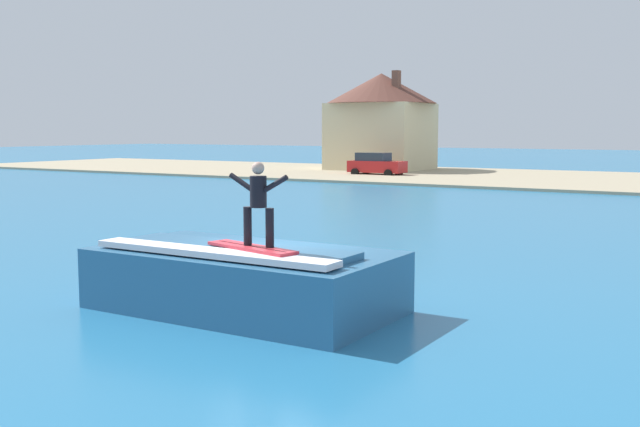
{
  "coord_description": "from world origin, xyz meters",
  "views": [
    {
      "loc": [
        8.76,
        -12.86,
        3.67
      ],
      "look_at": [
        -0.34,
        2.14,
        1.7
      ],
      "focal_mm": 42.17,
      "sensor_mm": 36.0,
      "label": 1
    }
  ],
  "objects_px": {
    "surfboard": "(252,248)",
    "surfer": "(258,199)",
    "house_with_chimney": "(381,117)",
    "tree_short_bushy": "(363,115)",
    "car_near_shore": "(376,164)",
    "wave_crest": "(243,279)"
  },
  "relations": [
    {
      "from": "house_with_chimney",
      "to": "tree_short_bushy",
      "type": "xyz_separation_m",
      "value": [
        -2.75,
        1.78,
        0.21
      ]
    },
    {
      "from": "surfboard",
      "to": "surfer",
      "type": "height_order",
      "value": "surfer"
    },
    {
      "from": "surfboard",
      "to": "house_with_chimney",
      "type": "height_order",
      "value": "house_with_chimney"
    },
    {
      "from": "surfer",
      "to": "car_near_shore",
      "type": "xyz_separation_m",
      "value": [
        -18.4,
        41.04,
        -1.4
      ]
    },
    {
      "from": "house_with_chimney",
      "to": "surfer",
      "type": "bearing_deg",
      "value": -65.89
    },
    {
      "from": "house_with_chimney",
      "to": "wave_crest",
      "type": "bearing_deg",
      "value": -66.43
    },
    {
      "from": "tree_short_bushy",
      "to": "house_with_chimney",
      "type": "bearing_deg",
      "value": -32.96
    },
    {
      "from": "surfboard",
      "to": "surfer",
      "type": "xyz_separation_m",
      "value": [
        0.13,
        0.06,
        0.93
      ]
    },
    {
      "from": "surfboard",
      "to": "house_with_chimney",
      "type": "xyz_separation_m",
      "value": [
        -21.24,
        47.8,
        3.34
      ]
    },
    {
      "from": "car_near_shore",
      "to": "house_with_chimney",
      "type": "xyz_separation_m",
      "value": [
        -2.97,
        6.71,
        3.81
      ]
    },
    {
      "from": "surfer",
      "to": "car_near_shore",
      "type": "height_order",
      "value": "surfer"
    },
    {
      "from": "wave_crest",
      "to": "surfboard",
      "type": "xyz_separation_m",
      "value": [
        0.65,
        -0.59,
        0.77
      ]
    },
    {
      "from": "surfboard",
      "to": "tree_short_bushy",
      "type": "bearing_deg",
      "value": 115.82
    },
    {
      "from": "car_near_shore",
      "to": "tree_short_bushy",
      "type": "bearing_deg",
      "value": 123.98
    },
    {
      "from": "wave_crest",
      "to": "tree_short_bushy",
      "type": "distance_m",
      "value": 54.45
    },
    {
      "from": "surfboard",
      "to": "car_near_shore",
      "type": "distance_m",
      "value": 44.98
    },
    {
      "from": "surfboard",
      "to": "tree_short_bushy",
      "type": "xyz_separation_m",
      "value": [
        -23.99,
        49.59,
        3.55
      ]
    },
    {
      "from": "car_near_shore",
      "to": "tree_short_bushy",
      "type": "height_order",
      "value": "tree_short_bushy"
    },
    {
      "from": "surfer",
      "to": "car_near_shore",
      "type": "distance_m",
      "value": 45.0
    },
    {
      "from": "house_with_chimney",
      "to": "tree_short_bushy",
      "type": "height_order",
      "value": "house_with_chimney"
    },
    {
      "from": "surfboard",
      "to": "tree_short_bushy",
      "type": "relative_size",
      "value": 0.36
    },
    {
      "from": "surfer",
      "to": "car_near_shore",
      "type": "bearing_deg",
      "value": 114.15
    }
  ]
}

